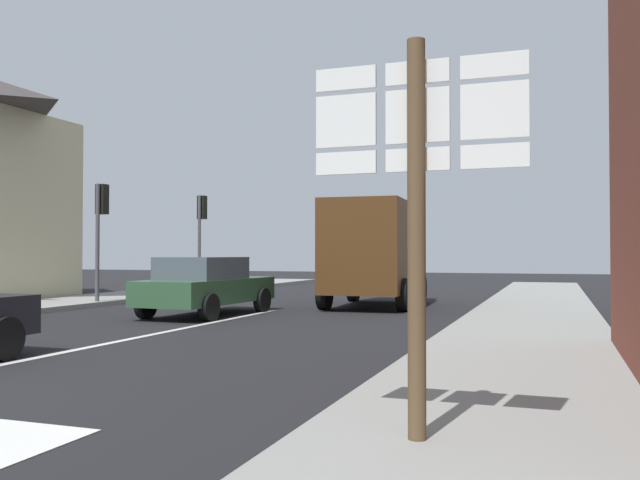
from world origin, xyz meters
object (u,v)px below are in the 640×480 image
(traffic_light_far_left, at_px, (201,221))
(traffic_light_near_left, at_px, (101,216))
(route_sign_post, at_px, (417,195))
(sedan_far, at_px, (206,285))
(delivery_truck, at_px, (374,250))

(traffic_light_far_left, bearing_deg, traffic_light_near_left, -90.00)
(route_sign_post, bearing_deg, traffic_light_near_left, 135.78)
(traffic_light_near_left, relative_size, traffic_light_far_left, 0.96)
(sedan_far, bearing_deg, route_sign_post, -53.28)
(traffic_light_near_left, bearing_deg, route_sign_post, -44.22)
(route_sign_post, relative_size, traffic_light_near_left, 0.88)
(traffic_light_near_left, bearing_deg, delivery_truck, 17.02)
(delivery_truck, xyz_separation_m, traffic_light_near_left, (-7.84, -2.40, 1.05))
(sedan_far, xyz_separation_m, traffic_light_near_left, (-4.55, 1.74, 1.94))
(route_sign_post, relative_size, traffic_light_far_left, 0.84)
(delivery_truck, bearing_deg, traffic_light_near_left, -162.98)
(sedan_far, height_order, delivery_truck, delivery_truck)
(traffic_light_far_left, bearing_deg, sedan_far, -59.61)
(traffic_light_near_left, bearing_deg, sedan_far, -20.91)
(delivery_truck, bearing_deg, route_sign_post, -73.89)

